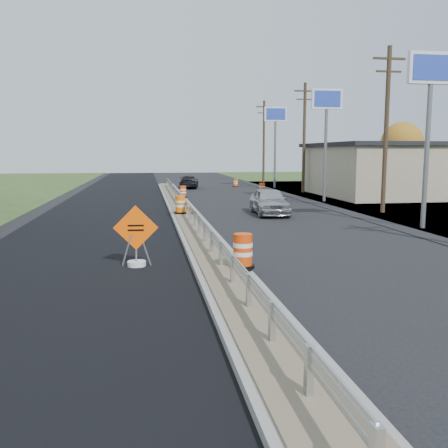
{
  "coord_description": "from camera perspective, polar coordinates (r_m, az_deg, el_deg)",
  "views": [
    {
      "loc": [
        -2.12,
        -18.12,
        3.49
      ],
      "look_at": [
        0.45,
        -1.69,
        1.1
      ],
      "focal_mm": 40.0,
      "sensor_mm": 36.0,
      "label": 1
    }
  ],
  "objects": [
    {
      "name": "car_silver",
      "position": [
        28.36,
        5.21,
        2.6
      ],
      "size": [
        1.96,
        4.5,
        1.51
      ],
      "primitive_type": "imported",
      "rotation": [
        0.0,
        0.0,
        -0.04
      ],
      "color": "#BAB9BF",
      "rests_on": "ground"
    },
    {
      "name": "tree_far_yellow",
      "position": [
        59.23,
        19.67,
        8.71
      ],
      "size": [
        4.62,
        4.62,
        6.86
      ],
      "color": "#473523",
      "rests_on": "ground"
    },
    {
      "name": "barrel_median_mid",
      "position": [
        26.92,
        -5.01,
        2.17
      ],
      "size": [
        0.65,
        0.65,
        0.96
      ],
      "color": "black",
      "rests_on": "median"
    },
    {
      "name": "median",
      "position": [
        26.43,
        -4.23,
        0.8
      ],
      "size": [
        1.6,
        55.0,
        0.23
      ],
      "color": "gray",
      "rests_on": "ground"
    },
    {
      "name": "guardrail",
      "position": [
        27.35,
        -4.42,
        2.35
      ],
      "size": [
        0.1,
        46.15,
        0.72
      ],
      "color": "silver",
      "rests_on": "median"
    },
    {
      "name": "pylon_sign_mid",
      "position": [
        36.5,
        11.64,
        12.7
      ],
      "size": [
        2.2,
        0.3,
        7.9
      ],
      "color": "slate",
      "rests_on": "ground"
    },
    {
      "name": "pylon_sign_north",
      "position": [
        49.84,
        5.9,
        11.56
      ],
      "size": [
        2.2,
        0.3,
        7.9
      ],
      "color": "slate",
      "rests_on": "ground"
    },
    {
      "name": "caution_sign",
      "position": [
        15.6,
        -9.99,
        -3.06
      ],
      "size": [
        1.37,
        0.57,
        1.9
      ],
      "rotation": [
        0.0,
        0.0,
        -0.08
      ],
      "color": "white",
      "rests_on": "ground"
    },
    {
      "name": "retail_building_near",
      "position": [
        44.6,
        22.43,
        5.84
      ],
      "size": [
        18.5,
        12.5,
        4.27
      ],
      "color": "tan",
      "rests_on": "ground"
    },
    {
      "name": "milled_overlay",
      "position": [
        28.43,
        -13.44,
        0.91
      ],
      "size": [
        7.2,
        120.0,
        0.01
      ],
      "primitive_type": "cube",
      "color": "black",
      "rests_on": "ground"
    },
    {
      "name": "barrel_shoulder_mid",
      "position": [
        42.48,
        4.38,
        4.03
      ],
      "size": [
        0.63,
        0.63,
        0.92
      ],
      "color": "black",
      "rests_on": "ground"
    },
    {
      "name": "barrel_shoulder_far",
      "position": [
        51.39,
        1.34,
        4.71
      ],
      "size": [
        0.56,
        0.56,
        0.82
      ],
      "color": "black",
      "rests_on": "ground"
    },
    {
      "name": "utility_pole_north",
      "position": [
        58.74,
        4.57,
        9.55
      ],
      "size": [
        1.9,
        0.26,
        9.4
      ],
      "color": "#473523",
      "rests_on": "ground"
    },
    {
      "name": "car_dark_far",
      "position": [
        49.57,
        -4.03,
        4.83
      ],
      "size": [
        2.31,
        4.49,
        1.25
      ],
      "primitive_type": "imported",
      "rotation": [
        0.0,
        0.0,
        3.01
      ],
      "color": "black",
      "rests_on": "ground"
    },
    {
      "name": "utility_pole_nmid",
      "position": [
        44.29,
        9.15,
        9.94
      ],
      "size": [
        1.9,
        0.26,
        9.4
      ],
      "color": "#473523",
      "rests_on": "ground"
    },
    {
      "name": "barrel_median_near",
      "position": [
        14.15,
        2.16,
        -3.18
      ],
      "size": [
        0.67,
        0.67,
        0.99
      ],
      "color": "black",
      "rests_on": "median"
    },
    {
      "name": "ground",
      "position": [
        18.58,
        -2.19,
        -2.66
      ],
      "size": [
        140.0,
        140.0,
        0.0
      ],
      "primitive_type": "plane",
      "color": "black",
      "rests_on": "ground"
    },
    {
      "name": "pylon_sign_south",
      "position": [
        24.79,
        22.54,
        14.49
      ],
      "size": [
        2.2,
        0.3,
        7.9
      ],
      "color": "slate",
      "rests_on": "ground"
    },
    {
      "name": "barrel_median_far",
      "position": [
        36.65,
        -4.71,
        3.68
      ],
      "size": [
        0.58,
        0.58,
        0.85
      ],
      "color": "black",
      "rests_on": "median"
    },
    {
      "name": "utility_pole_smid",
      "position": [
        30.39,
        18.05,
        10.5
      ],
      "size": [
        1.9,
        0.26,
        9.4
      ],
      "color": "#473523",
      "rests_on": "ground"
    }
  ]
}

